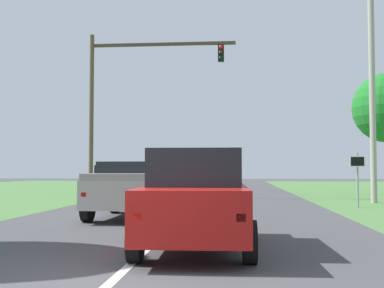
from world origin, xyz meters
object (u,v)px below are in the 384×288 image
at_px(keep_moving_sign, 357,172).
at_px(utility_pole_right, 372,92).
at_px(pickup_truck_lead, 133,188).
at_px(traffic_light, 126,90).
at_px(red_suv_near, 197,197).
at_px(crossing_suv_far, 122,179).

distance_m(keep_moving_sign, utility_pole_right, 4.87).
xyz_separation_m(pickup_truck_lead, keep_moving_sign, (8.13, 4.91, 0.48)).
bearing_deg(traffic_light, red_suv_near, -72.94).
height_order(red_suv_near, utility_pole_right, utility_pole_right).
relative_size(red_suv_near, traffic_light, 0.55).
bearing_deg(utility_pole_right, red_suv_near, -117.15).
xyz_separation_m(keep_moving_sign, utility_pole_right, (1.40, 2.88, 3.66)).
relative_size(keep_moving_sign, utility_pole_right, 0.22).
distance_m(keep_moving_sign, crossing_suv_far, 16.03).
distance_m(red_suv_near, traffic_light, 18.21).
relative_size(pickup_truck_lead, crossing_suv_far, 1.07).
distance_m(pickup_truck_lead, utility_pole_right, 12.99).
bearing_deg(keep_moving_sign, red_suv_near, -117.48).
xyz_separation_m(red_suv_near, traffic_light, (-5.15, 16.79, 4.83)).
relative_size(crossing_suv_far, utility_pole_right, 0.46).
bearing_deg(red_suv_near, pickup_truck_lead, 112.76).
relative_size(red_suv_near, crossing_suv_far, 1.05).
xyz_separation_m(pickup_truck_lead, traffic_light, (-2.66, 10.86, 4.90)).
height_order(red_suv_near, crossing_suv_far, red_suv_near).
bearing_deg(pickup_truck_lead, traffic_light, 103.77).
height_order(red_suv_near, pickup_truck_lead, red_suv_near).
relative_size(traffic_light, utility_pole_right, 0.88).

